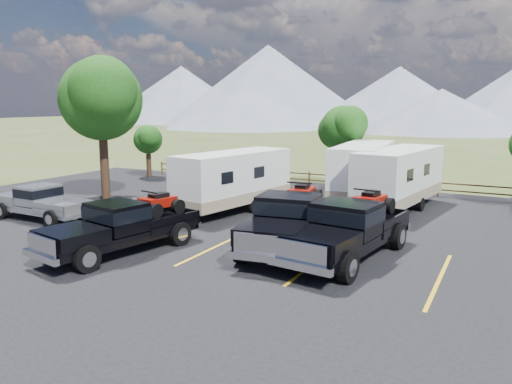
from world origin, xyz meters
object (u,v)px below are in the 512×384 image
at_px(rig_right, 350,228).
at_px(trailer_center, 363,172).
at_px(rig_center, 290,219).
at_px(pickup_silver, 41,202).
at_px(person_b, 137,219).
at_px(rig_left, 123,225).
at_px(trailer_right, 399,178).
at_px(person_a, 125,222).
at_px(trailer_left, 233,180).
at_px(tree_big_nw, 101,99).

height_order(rig_right, trailer_center, trailer_center).
relative_size(rig_center, rig_right, 1.02).
height_order(pickup_silver, person_b, person_b).
distance_m(rig_left, trailer_right, 14.21).
bearing_deg(rig_left, person_a, 141.15).
height_order(rig_left, pickup_silver, rig_left).
relative_size(trailer_left, person_b, 5.02).
bearing_deg(trailer_center, rig_center, -94.78).
height_order(rig_left, person_b, rig_left).
bearing_deg(rig_right, person_a, -156.05).
height_order(rig_right, person_a, rig_right).
bearing_deg(trailer_right, tree_big_nw, -153.76).
bearing_deg(person_a, rig_left, 106.92).
bearing_deg(pickup_silver, trailer_left, 132.07).
height_order(tree_big_nw, trailer_center, tree_big_nw).
bearing_deg(trailer_left, trailer_right, 40.69).
bearing_deg(rig_center, person_b, -170.20).
relative_size(rig_left, trailer_left, 0.76).
xyz_separation_m(rig_left, rig_center, (5.12, 3.33, 0.10)).
bearing_deg(rig_center, trailer_left, 129.74).
height_order(pickup_silver, person_a, person_a).
distance_m(tree_big_nw, pickup_silver, 7.04).
bearing_deg(rig_left, trailer_center, 80.71).
distance_m(pickup_silver, person_b, 6.32).
bearing_deg(trailer_right, rig_right, -80.40).
bearing_deg(rig_left, rig_center, 44.70).
xyz_separation_m(trailer_left, trailer_right, (7.26, 4.25, 0.06)).
relative_size(rig_right, trailer_right, 0.78).
bearing_deg(person_b, trailer_right, 27.74).
relative_size(rig_left, person_b, 3.80).
relative_size(tree_big_nw, trailer_right, 0.88).
bearing_deg(rig_left, trailer_left, 101.53).
bearing_deg(person_a, trailer_left, -117.64).
xyz_separation_m(tree_big_nw, trailer_left, (7.94, 0.67, -4.00)).
distance_m(rig_right, person_b, 8.29).
xyz_separation_m(rig_left, pickup_silver, (-6.93, 2.14, -0.16)).
xyz_separation_m(trailer_right, person_a, (-7.89, -11.44, -0.72)).
xyz_separation_m(rig_right, trailer_left, (-7.47, 4.84, 0.47)).
bearing_deg(trailer_center, rig_left, -115.82).
relative_size(trailer_center, person_b, 5.33).
distance_m(trailer_left, trailer_center, 7.42).
xyz_separation_m(pickup_silver, person_a, (6.31, -1.39, 0.06)).
height_order(tree_big_nw, trailer_right, tree_big_nw).
bearing_deg(tree_big_nw, pickup_silver, -79.00).
relative_size(trailer_left, trailer_right, 0.96).
distance_m(rig_center, trailer_center, 10.02).
height_order(rig_left, trailer_right, trailer_right).
xyz_separation_m(tree_big_nw, person_a, (7.30, -6.52, -4.66)).
distance_m(tree_big_nw, trailer_center, 14.88).
bearing_deg(trailer_right, rig_left, -112.52).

